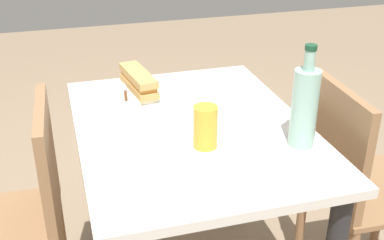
{
  "coord_description": "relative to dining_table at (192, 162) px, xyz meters",
  "views": [
    {
      "loc": [
        -1.39,
        0.4,
        1.48
      ],
      "look_at": [
        0.0,
        0.0,
        0.77
      ],
      "focal_mm": 46.67,
      "sensor_mm": 36.0,
      "label": 1
    }
  ],
  "objects": [
    {
      "name": "dining_table",
      "position": [
        0.0,
        0.0,
        0.0
      ],
      "size": [
        0.97,
        0.73,
        0.75
      ],
      "color": "silver",
      "rests_on": "ground"
    },
    {
      "name": "chair_far",
      "position": [
        -0.0,
        0.56,
        -0.11
      ],
      "size": [
        0.41,
        0.41,
        0.88
      ],
      "color": "#936B47",
      "rests_on": "ground"
    },
    {
      "name": "chair_near",
      "position": [
        -0.13,
        -0.56,
        -0.11
      ],
      "size": [
        0.42,
        0.42,
        0.88
      ],
      "color": "#936B47",
      "rests_on": "ground"
    },
    {
      "name": "plate_near",
      "position": [
        0.31,
        0.12,
        0.15
      ],
      "size": [
        0.23,
        0.23,
        0.01
      ],
      "primitive_type": "cylinder",
      "color": "silver",
      "rests_on": "dining_table"
    },
    {
      "name": "baguette_sandwich_near",
      "position": [
        0.31,
        0.12,
        0.19
      ],
      "size": [
        0.25,
        0.11,
        0.07
      ],
      "color": "tan",
      "rests_on": "plate_near"
    },
    {
      "name": "knife_near",
      "position": [
        0.3,
        0.17,
        0.16
      ],
      "size": [
        0.18,
        0.03,
        0.01
      ],
      "color": "silver",
      "rests_on": "plate_near"
    },
    {
      "name": "water_bottle",
      "position": [
        -0.21,
        -0.28,
        0.26
      ],
      "size": [
        0.08,
        0.08,
        0.31
      ],
      "color": "#99C6B7",
      "rests_on": "dining_table"
    },
    {
      "name": "beer_glass",
      "position": [
        -0.14,
        0.0,
        0.2
      ],
      "size": [
        0.07,
        0.07,
        0.13
      ],
      "primitive_type": "cylinder",
      "color": "gold",
      "rests_on": "dining_table"
    }
  ]
}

